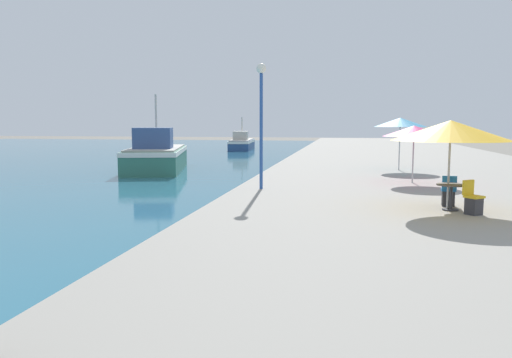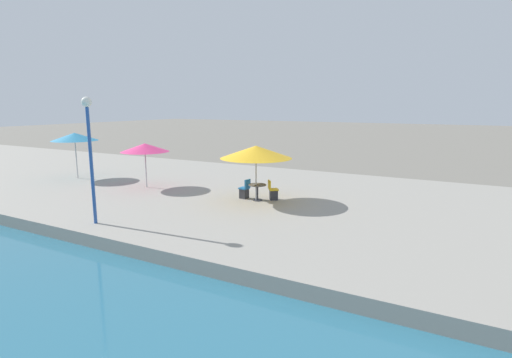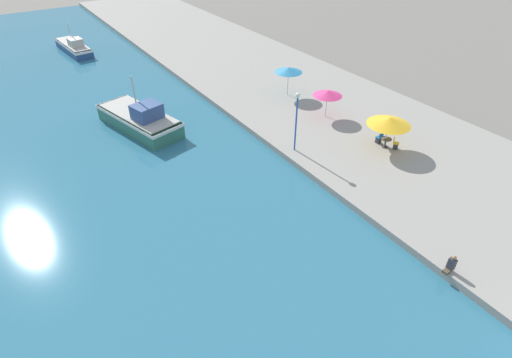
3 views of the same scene
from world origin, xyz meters
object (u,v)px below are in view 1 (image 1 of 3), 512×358
(fishing_boat_near, at_px, (157,156))
(fishing_boat_mid, at_px, (242,143))
(cafe_table, at_px, (451,191))
(lamppost, at_px, (261,104))
(cafe_umbrella_white, at_px, (414,131))
(cafe_umbrella_striped, at_px, (400,122))
(cafe_umbrella_pink, at_px, (451,131))
(cafe_chair_left, at_px, (473,202))
(cafe_chair_right, at_px, (448,195))

(fishing_boat_near, distance_m, fishing_boat_mid, 24.10)
(cafe_table, xyz_separation_m, lamppost, (-5.98, 3.51, 2.56))
(cafe_umbrella_white, height_order, cafe_umbrella_striped, cafe_umbrella_striped)
(cafe_umbrella_pink, bearing_deg, fishing_boat_near, 135.32)
(cafe_umbrella_pink, bearing_deg, cafe_table, -21.07)
(fishing_boat_near, bearing_deg, cafe_umbrella_striped, -22.21)
(cafe_umbrella_striped, bearing_deg, cafe_table, -88.92)
(fishing_boat_mid, height_order, cafe_table, fishing_boat_mid)
(cafe_umbrella_pink, height_order, cafe_umbrella_white, cafe_umbrella_pink)
(fishing_boat_near, xyz_separation_m, fishing_boat_mid, (0.17, 24.09, -0.21))
(cafe_umbrella_white, relative_size, cafe_table, 3.11)
(fishing_boat_near, distance_m, cafe_umbrella_white, 15.90)
(fishing_boat_mid, height_order, lamppost, lamppost)
(fishing_boat_near, distance_m, lamppost, 13.56)
(fishing_boat_near, height_order, cafe_chair_left, fishing_boat_near)
(fishing_boat_near, relative_size, cafe_chair_right, 9.68)
(cafe_umbrella_white, xyz_separation_m, cafe_table, (0.23, -6.53, -1.56))
(fishing_boat_near, xyz_separation_m, cafe_umbrella_striped, (13.96, -1.96, 2.01))
(cafe_umbrella_white, relative_size, cafe_umbrella_striped, 0.93)
(cafe_table, bearing_deg, lamppost, 149.55)
(cafe_umbrella_striped, xyz_separation_m, lamppost, (-5.75, -8.50, 0.65))
(fishing_boat_mid, xyz_separation_m, cafe_umbrella_pink, (13.93, -38.04, 2.00))
(cafe_umbrella_pink, distance_m, cafe_chair_right, 2.02)
(cafe_umbrella_pink, distance_m, cafe_umbrella_striped, 11.98)
(cafe_table, relative_size, lamppost, 0.18)
(cafe_umbrella_pink, bearing_deg, cafe_umbrella_striped, 90.69)
(cafe_chair_left, height_order, lamppost, lamppost)
(cafe_umbrella_white, xyz_separation_m, cafe_chair_right, (0.30, -5.81, -1.77))
(cafe_umbrella_pink, xyz_separation_m, cafe_table, (0.08, -0.03, -1.69))
(fishing_boat_mid, xyz_separation_m, cafe_umbrella_striped, (13.79, -26.06, 2.22))
(fishing_boat_mid, xyz_separation_m, cafe_table, (14.01, -38.07, 0.31))
(cafe_chair_right, bearing_deg, lamppost, 160.64)
(fishing_boat_near, relative_size, cafe_umbrella_white, 3.54)
(cafe_umbrella_striped, relative_size, lamppost, 0.59)
(lamppost, bearing_deg, cafe_chair_right, -24.80)
(cafe_chair_right, bearing_deg, cafe_table, -90.00)
(cafe_umbrella_white, distance_m, cafe_chair_left, 7.34)
(lamppost, bearing_deg, cafe_umbrella_striped, 55.91)
(fishing_boat_near, height_order, cafe_umbrella_striped, fishing_boat_near)
(fishing_boat_near, distance_m, cafe_chair_right, 19.46)
(cafe_umbrella_pink, relative_size, cafe_table, 4.01)
(fishing_boat_near, distance_m, cafe_table, 19.91)
(fishing_boat_near, distance_m, cafe_umbrella_striped, 14.24)
(cafe_umbrella_striped, bearing_deg, lamppost, -124.09)
(cafe_umbrella_pink, bearing_deg, cafe_chair_right, 77.74)
(fishing_boat_mid, bearing_deg, fishing_boat_near, -96.30)
(cafe_umbrella_striped, bearing_deg, cafe_chair_left, -86.91)
(cafe_umbrella_pink, relative_size, lamppost, 0.70)
(cafe_umbrella_white, bearing_deg, cafe_chair_left, -84.52)
(fishing_boat_mid, relative_size, lamppost, 1.79)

